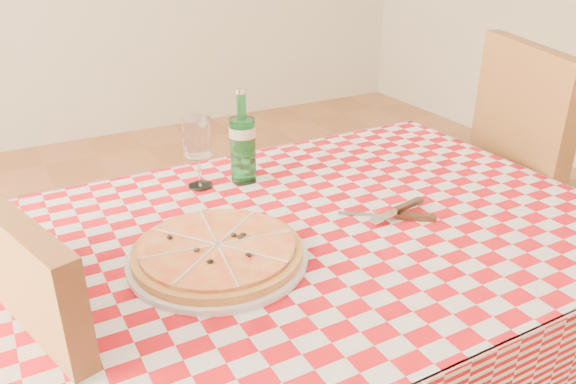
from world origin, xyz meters
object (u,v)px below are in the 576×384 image
pizza_plate (218,251)px  water_bottle (242,136)px  wine_glass (198,153)px  dining_table (310,267)px  chair_near (542,194)px

pizza_plate → water_bottle: bearing=57.7°
water_bottle → wine_glass: 0.11m
dining_table → wine_glass: size_ratio=7.05×
chair_near → water_bottle: chair_near is taller
water_bottle → wine_glass: bearing=170.3°
chair_near → pizza_plate: chair_near is taller
pizza_plate → wine_glass: 0.35m
dining_table → chair_near: 0.88m
wine_glass → dining_table: bearing=-66.9°
chair_near → pizza_plate: (-1.09, -0.12, 0.18)m
wine_glass → chair_near: bearing=-11.8°
dining_table → pizza_plate: (-0.22, -0.03, 0.12)m
dining_table → chair_near: size_ratio=1.15×
chair_near → water_bottle: bearing=-170.5°
chair_near → dining_table: bearing=-152.4°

